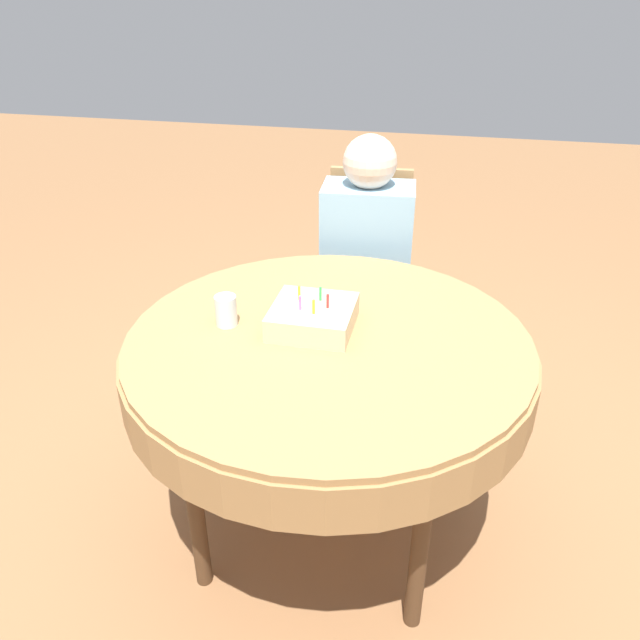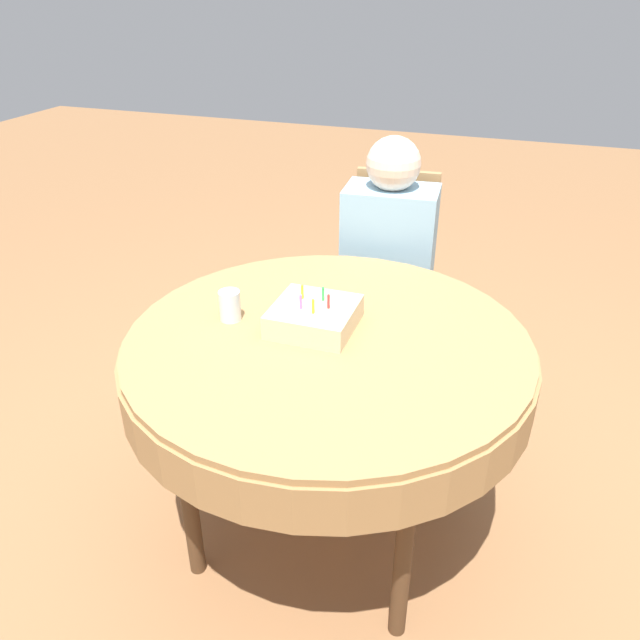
% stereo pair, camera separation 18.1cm
% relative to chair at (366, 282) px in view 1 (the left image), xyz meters
% --- Properties ---
extents(ground_plane, '(12.00, 12.00, 0.00)m').
position_rel_chair_xyz_m(ground_plane, '(0.01, -0.88, -0.51)').
color(ground_plane, '#8C603D').
extents(dining_table, '(1.20, 1.20, 0.75)m').
position_rel_chair_xyz_m(dining_table, '(0.01, -0.88, 0.15)').
color(dining_table, '#9E7547').
rests_on(dining_table, ground_plane).
extents(chair, '(0.41, 0.41, 0.98)m').
position_rel_chair_xyz_m(chair, '(0.00, 0.00, 0.00)').
color(chair, '#A37A4C').
rests_on(chair, ground_plane).
extents(person, '(0.38, 0.35, 1.15)m').
position_rel_chair_xyz_m(person, '(0.01, -0.09, 0.18)').
color(person, beige).
rests_on(person, ground_plane).
extents(birthday_cake, '(0.24, 0.24, 0.12)m').
position_rel_chair_xyz_m(birthday_cake, '(-0.04, -0.84, 0.28)').
color(birthday_cake, beige).
rests_on(birthday_cake, dining_table).
extents(drinking_glass, '(0.06, 0.06, 0.09)m').
position_rel_chair_xyz_m(drinking_glass, '(-0.30, -0.88, 0.29)').
color(drinking_glass, silver).
rests_on(drinking_glass, dining_table).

